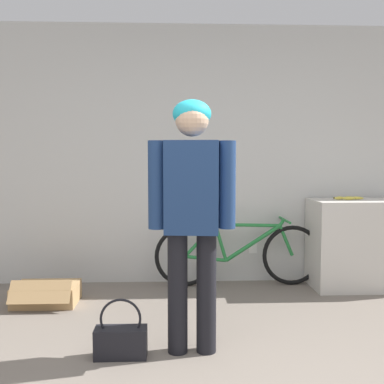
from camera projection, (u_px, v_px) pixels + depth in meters
wall_back at (200, 155)px, 4.57m from camera, size 8.00×0.07×2.60m
side_shelf at (364, 244)px, 4.40m from camera, size 1.03×0.51×0.87m
person at (192, 201)px, 2.89m from camera, size 0.56×0.26×1.65m
bicycle at (239, 253)px, 4.46m from camera, size 1.68×0.46×0.67m
banana at (348, 198)px, 4.38m from camera, size 0.30×0.08×0.03m
handbag at (121, 340)px, 2.87m from camera, size 0.33×0.14×0.38m
cardboard_box at (46, 294)px, 3.92m from camera, size 0.54×0.45×0.25m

